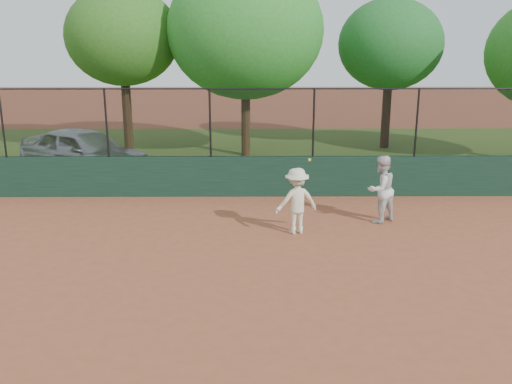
{
  "coord_description": "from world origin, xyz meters",
  "views": [
    {
      "loc": [
        0.7,
        -10.41,
        4.8
      ],
      "look_at": [
        0.8,
        2.2,
        1.2
      ],
      "focal_mm": 40.0,
      "sensor_mm": 36.0,
      "label": 1
    }
  ],
  "objects_px": {
    "parked_car": "(84,151)",
    "tree_3": "(390,45)",
    "player_main": "(297,201)",
    "player_second": "(381,189)",
    "tree_1": "(123,37)",
    "tree_2": "(245,31)"
  },
  "relations": [
    {
      "from": "player_second",
      "to": "tree_1",
      "type": "distance_m",
      "value": 12.4
    },
    {
      "from": "parked_car",
      "to": "tree_3",
      "type": "relative_size",
      "value": 0.78
    },
    {
      "from": "parked_car",
      "to": "tree_3",
      "type": "xyz_separation_m",
      "value": [
        11.35,
        4.52,
        3.41
      ]
    },
    {
      "from": "player_second",
      "to": "tree_1",
      "type": "height_order",
      "value": "tree_1"
    },
    {
      "from": "player_second",
      "to": "player_main",
      "type": "distance_m",
      "value": 2.37
    },
    {
      "from": "tree_1",
      "to": "parked_car",
      "type": "bearing_deg",
      "value": -103.6
    },
    {
      "from": "player_main",
      "to": "tree_1",
      "type": "height_order",
      "value": "tree_1"
    },
    {
      "from": "tree_1",
      "to": "tree_2",
      "type": "relative_size",
      "value": 0.88
    },
    {
      "from": "player_main",
      "to": "tree_1",
      "type": "relative_size",
      "value": 0.3
    },
    {
      "from": "parked_car",
      "to": "player_second",
      "type": "bearing_deg",
      "value": -90.82
    },
    {
      "from": "parked_car",
      "to": "player_main",
      "type": "height_order",
      "value": "player_main"
    },
    {
      "from": "tree_3",
      "to": "player_second",
      "type": "bearing_deg",
      "value": -103.42
    },
    {
      "from": "player_second",
      "to": "tree_1",
      "type": "bearing_deg",
      "value": -80.14
    },
    {
      "from": "player_second",
      "to": "tree_3",
      "type": "height_order",
      "value": "tree_3"
    },
    {
      "from": "tree_3",
      "to": "player_main",
      "type": "bearing_deg",
      "value": -113.34
    },
    {
      "from": "parked_car",
      "to": "player_second",
      "type": "xyz_separation_m",
      "value": [
        9.05,
        -5.12,
        0.07
      ]
    },
    {
      "from": "parked_car",
      "to": "tree_3",
      "type": "distance_m",
      "value": 12.68
    },
    {
      "from": "player_second",
      "to": "tree_3",
      "type": "bearing_deg",
      "value": -137.51
    },
    {
      "from": "player_second",
      "to": "tree_3",
      "type": "xyz_separation_m",
      "value": [
        2.3,
        9.64,
        3.35
      ]
    },
    {
      "from": "player_main",
      "to": "tree_1",
      "type": "bearing_deg",
      "value": 122.65
    },
    {
      "from": "player_second",
      "to": "player_main",
      "type": "bearing_deg",
      "value": -13.42
    },
    {
      "from": "player_second",
      "to": "player_main",
      "type": "relative_size",
      "value": 0.9
    }
  ]
}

